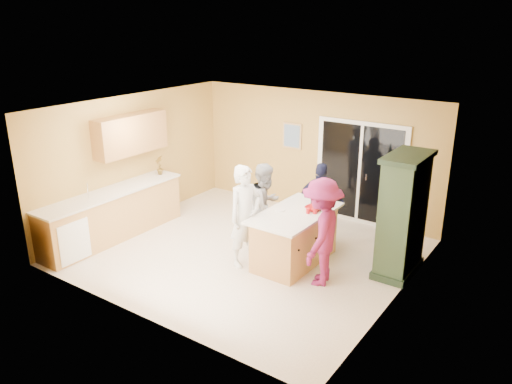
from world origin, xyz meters
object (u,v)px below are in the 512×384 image
Objects in this scene: woman_grey at (266,206)px; woman_magenta at (321,232)px; woman_white at (245,216)px; kitchen_island at (295,239)px; green_hutch at (403,217)px; woman_navy at (321,203)px.

woman_grey is 0.92× the size of woman_magenta.
woman_white is at bearing -96.26° from woman_magenta.
kitchen_island is 1.81m from green_hutch.
woman_grey is (-2.34, -0.45, -0.19)m from green_hutch.
green_hutch reaches higher than woman_navy.
woman_white is at bearing -151.70° from green_hutch.
kitchen_island is 0.88× the size of green_hutch.
woman_grey is 1.04× the size of woman_navy.
woman_navy is at bearing 168.23° from green_hutch.
woman_white reaches higher than kitchen_island.
kitchen_island is 1.12× the size of woman_grey.
woman_navy is (-0.05, 1.02, 0.33)m from kitchen_island.
woman_navy is (-1.64, 0.34, -0.22)m from green_hutch.
woman_grey is at bearing -125.73° from woman_magenta.
woman_white is 0.77m from woman_grey.
woman_magenta is (0.68, -0.37, 0.43)m from kitchen_island.
woman_grey is 1.56m from woman_magenta.
woman_white is (-2.24, -1.21, -0.11)m from green_hutch.
kitchen_island is at bearing 75.48° from woman_navy.
woman_navy reaches higher than kitchen_island.
woman_magenta reaches higher than woman_navy.
kitchen_island is 1.01× the size of woman_white.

